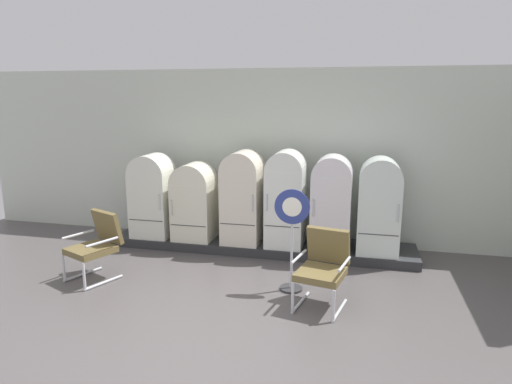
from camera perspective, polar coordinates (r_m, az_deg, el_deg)
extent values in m
cube|color=#4F4A4A|center=(5.38, -6.89, -18.07)|extent=(12.00, 10.00, 0.05)
cube|color=silver|center=(8.25, 1.53, 4.54)|extent=(11.76, 0.12, 3.15)
cube|color=#47443F|center=(8.18, 1.58, 13.09)|extent=(11.76, 0.07, 0.06)
cube|color=#2B2C2F|center=(7.99, 0.54, -6.78)|extent=(5.35, 0.95, 0.16)
cube|color=silver|center=(8.34, -13.02, -1.60)|extent=(0.70, 0.62, 1.16)
cylinder|color=silver|center=(8.22, -13.21, 2.31)|extent=(0.70, 0.61, 0.70)
cube|color=#383838|center=(8.12, -13.92, -3.54)|extent=(0.64, 0.01, 0.01)
cylinder|color=silver|center=(7.90, -12.22, -1.30)|extent=(0.02, 0.02, 0.28)
cube|color=silver|center=(8.04, -7.88, -2.39)|extent=(0.69, 0.63, 1.02)
cylinder|color=silver|center=(7.93, -7.98, 1.18)|extent=(0.69, 0.62, 0.69)
cube|color=#383838|center=(7.81, -8.67, -4.27)|extent=(0.64, 0.01, 0.01)
cylinder|color=silver|center=(7.83, -10.72, -1.98)|extent=(0.02, 0.02, 0.28)
cube|color=silver|center=(7.78, -1.71, -1.82)|extent=(0.65, 0.70, 1.28)
cylinder|color=silver|center=(7.65, -1.74, 2.83)|extent=(0.65, 0.69, 0.65)
cube|color=#383838|center=(7.51, -2.40, -4.16)|extent=(0.60, 0.01, 0.01)
cylinder|color=silver|center=(7.33, -0.45, -1.45)|extent=(0.02, 0.02, 0.28)
cube|color=white|center=(7.60, 3.79, -2.00)|extent=(0.62, 0.67, 1.32)
cylinder|color=white|center=(7.47, 3.86, 2.92)|extent=(0.62, 0.66, 0.62)
cube|color=#383838|center=(7.35, 3.33, -4.43)|extent=(0.57, 0.01, 0.01)
cylinder|color=silver|center=(7.28, 1.39, -1.34)|extent=(0.02, 0.02, 0.28)
cube|color=white|center=(7.54, 9.57, -2.54)|extent=(0.64, 0.68, 1.25)
cylinder|color=white|center=(7.40, 9.74, 2.16)|extent=(0.64, 0.67, 0.64)
cube|color=#383838|center=(7.27, 9.32, -4.94)|extent=(0.59, 0.01, 0.01)
cylinder|color=silver|center=(7.18, 7.34, -1.98)|extent=(0.02, 0.02, 0.28)
cube|color=silver|center=(7.52, 15.37, -2.94)|extent=(0.66, 0.64, 1.23)
cylinder|color=silver|center=(7.38, 15.64, 1.69)|extent=(0.66, 0.63, 0.66)
cube|color=#383838|center=(7.27, 15.35, -5.29)|extent=(0.61, 0.01, 0.01)
cylinder|color=silver|center=(7.17, 17.69, -2.58)|extent=(0.02, 0.02, 0.28)
cylinder|color=silver|center=(7.39, -21.21, -9.76)|extent=(0.29, 0.60, 0.04)
cylinder|color=silver|center=(7.18, -23.35, -8.88)|extent=(0.05, 0.05, 0.40)
cylinder|color=silver|center=(6.98, -18.88, -10.90)|extent=(0.29, 0.60, 0.04)
cylinder|color=silver|center=(6.76, -21.10, -10.02)|extent=(0.05, 0.05, 0.40)
cube|color=brown|center=(7.03, -20.35, -6.97)|extent=(0.75, 0.75, 0.09)
cube|color=brown|center=(7.10, -18.46, -4.18)|extent=(0.58, 0.38, 0.49)
cylinder|color=silver|center=(7.22, -21.75, -5.04)|extent=(0.24, 0.49, 0.04)
cylinder|color=silver|center=(6.73, -19.07, -6.06)|extent=(0.24, 0.49, 0.04)
cylinder|color=silver|center=(6.08, 5.70, -13.83)|extent=(0.17, 0.63, 0.04)
cylinder|color=silver|center=(5.74, 4.71, -13.25)|extent=(0.05, 0.05, 0.40)
cylinder|color=silver|center=(5.94, 10.60, -14.62)|extent=(0.17, 0.63, 0.04)
cylinder|color=silver|center=(5.60, 9.86, -14.09)|extent=(0.05, 0.05, 0.40)
cube|color=brown|center=(5.82, 8.25, -10.33)|extent=(0.67, 0.68, 0.09)
cube|color=brown|center=(5.99, 9.22, -6.72)|extent=(0.59, 0.29, 0.49)
cylinder|color=silver|center=(5.84, 5.48, -8.22)|extent=(0.15, 0.51, 0.04)
cylinder|color=silver|center=(5.68, 11.23, -9.02)|extent=(0.15, 0.51, 0.04)
cylinder|color=#2D2D30|center=(6.47, 4.49, -12.17)|extent=(0.32, 0.32, 0.03)
cylinder|color=silver|center=(6.24, 4.58, -7.10)|extent=(0.04, 0.04, 1.18)
cylinder|color=navy|center=(6.05, 4.64, -1.89)|extent=(0.48, 0.02, 0.48)
cylinder|color=white|center=(6.03, 4.62, -1.92)|extent=(0.27, 0.00, 0.27)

